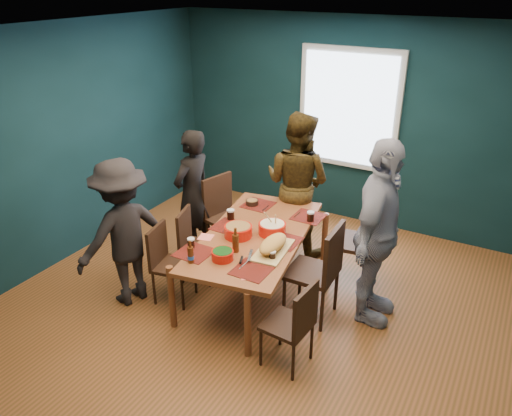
# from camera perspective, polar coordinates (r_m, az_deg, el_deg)

# --- Properties ---
(room) EXTENTS (5.01, 5.01, 2.71)m
(room) POSITION_cam_1_polar(r_m,az_deg,el_deg) (4.80, 1.40, 3.59)
(room) COLOR #99512C
(room) RESTS_ON ground
(dining_table) EXTENTS (1.27, 2.05, 0.73)m
(dining_table) POSITION_cam_1_polar(r_m,az_deg,el_deg) (5.14, -0.07, -3.62)
(dining_table) COLOR brown
(dining_table) RESTS_ON floor
(chair_left_far) EXTENTS (0.54, 0.54, 0.98)m
(chair_left_far) POSITION_cam_1_polar(r_m,az_deg,el_deg) (5.98, -3.72, -0.25)
(chair_left_far) COLOR black
(chair_left_far) RESTS_ON floor
(chair_left_mid) EXTENTS (0.46, 0.46, 0.82)m
(chair_left_mid) POSITION_cam_1_polar(r_m,az_deg,el_deg) (5.56, -7.28, -3.60)
(chair_left_mid) COLOR black
(chair_left_mid) RESTS_ON floor
(chair_left_near) EXTENTS (0.44, 0.44, 0.83)m
(chair_left_near) POSITION_cam_1_polar(r_m,az_deg,el_deg) (5.25, -10.23, -5.61)
(chair_left_near) COLOR black
(chair_left_near) RESTS_ON floor
(chair_right_far) EXTENTS (0.52, 0.52, 1.02)m
(chair_right_far) POSITION_cam_1_polar(r_m,az_deg,el_deg) (5.48, 12.01, -3.05)
(chair_right_far) COLOR black
(chair_right_far) RESTS_ON floor
(chair_right_mid) EXTENTS (0.47, 0.47, 1.02)m
(chair_right_mid) POSITION_cam_1_polar(r_m,az_deg,el_deg) (4.85, 7.51, -6.60)
(chair_right_mid) COLOR black
(chair_right_mid) RESTS_ON floor
(chair_right_near) EXTENTS (0.41, 0.41, 0.84)m
(chair_right_near) POSITION_cam_1_polar(r_m,az_deg,el_deg) (4.33, 4.54, -12.69)
(chair_right_near) COLOR black
(chair_right_near) RESTS_ON floor
(person_far_left) EXTENTS (0.42, 0.60, 1.57)m
(person_far_left) POSITION_cam_1_polar(r_m,az_deg,el_deg) (5.90, -7.24, 1.52)
(person_far_left) COLOR black
(person_far_left) RESTS_ON floor
(person_back) EXTENTS (0.90, 0.73, 1.74)m
(person_back) POSITION_cam_1_polar(r_m,az_deg,el_deg) (5.98, 4.73, 2.85)
(person_back) COLOR black
(person_back) RESTS_ON floor
(person_right) EXTENTS (0.50, 1.11, 1.86)m
(person_right) POSITION_cam_1_polar(r_m,az_deg,el_deg) (4.81, 13.70, -2.92)
(person_right) COLOR white
(person_right) RESTS_ON floor
(person_near_left) EXTENTS (0.86, 1.14, 1.56)m
(person_near_left) POSITION_cam_1_polar(r_m,az_deg,el_deg) (5.18, -14.93, -2.78)
(person_near_left) COLOR black
(person_near_left) RESTS_ON floor
(bowl_salad) EXTENTS (0.28, 0.28, 0.12)m
(bowl_salad) POSITION_cam_1_polar(r_m,az_deg,el_deg) (5.03, -2.05, -2.60)
(bowl_salad) COLOR red
(bowl_salad) RESTS_ON dining_table
(bowl_dumpling) EXTENTS (0.28, 0.28, 0.26)m
(bowl_dumpling) POSITION_cam_1_polar(r_m,az_deg,el_deg) (5.08, 1.86, -2.30)
(bowl_dumpling) COLOR red
(bowl_dumpling) RESTS_ON dining_table
(bowl_herbs) EXTENTS (0.21, 0.21, 0.09)m
(bowl_herbs) POSITION_cam_1_polar(r_m,az_deg,el_deg) (4.66, -3.84, -5.33)
(bowl_herbs) COLOR red
(bowl_herbs) RESTS_ON dining_table
(cutting_board) EXTENTS (0.35, 0.67, 0.15)m
(cutting_board) POSITION_cam_1_polar(r_m,az_deg,el_deg) (4.76, 1.93, -4.28)
(cutting_board) COLOR tan
(cutting_board) RESTS_ON dining_table
(small_bowl) EXTENTS (0.15, 0.15, 0.06)m
(small_bowl) POSITION_cam_1_polar(r_m,az_deg,el_deg) (5.72, -0.46, 0.67)
(small_bowl) COLOR black
(small_bowl) RESTS_ON dining_table
(beer_bottle_a) EXTENTS (0.06, 0.06, 0.22)m
(beer_bottle_a) POSITION_cam_1_polar(r_m,az_deg,el_deg) (4.62, -7.47, -5.32)
(beer_bottle_a) COLOR #46200C
(beer_bottle_a) RESTS_ON dining_table
(beer_bottle_b) EXTENTS (0.06, 0.06, 0.25)m
(beer_bottle_b) POSITION_cam_1_polar(r_m,az_deg,el_deg) (4.75, -2.35, -3.96)
(beer_bottle_b) COLOR #46200C
(beer_bottle_b) RESTS_ON dining_table
(cola_glass_a) EXTENTS (0.07, 0.07, 0.10)m
(cola_glass_a) POSITION_cam_1_polar(r_m,az_deg,el_deg) (4.87, -7.43, -3.94)
(cola_glass_a) COLOR black
(cola_glass_a) RESTS_ON dining_table
(cola_glass_b) EXTENTS (0.06, 0.06, 0.09)m
(cola_glass_b) POSITION_cam_1_polar(r_m,az_deg,el_deg) (4.64, 1.90, -5.40)
(cola_glass_b) COLOR black
(cola_glass_b) RESTS_ON dining_table
(cola_glass_c) EXTENTS (0.08, 0.08, 0.11)m
(cola_glass_c) POSITION_cam_1_polar(r_m,az_deg,el_deg) (5.36, 6.26, -0.92)
(cola_glass_c) COLOR black
(cola_glass_c) RESTS_ON dining_table
(cola_glass_d) EXTENTS (0.08, 0.08, 0.11)m
(cola_glass_d) POSITION_cam_1_polar(r_m,az_deg,el_deg) (5.38, -2.91, -0.70)
(cola_glass_d) COLOR black
(cola_glass_d) RESTS_ON dining_table
(napkin_a) EXTENTS (0.15, 0.15, 0.00)m
(napkin_a) POSITION_cam_1_polar(r_m,az_deg,el_deg) (4.95, 3.89, -3.99)
(napkin_a) COLOR #FE7B6B
(napkin_a) RESTS_ON dining_table
(napkin_b) EXTENTS (0.17, 0.17, 0.00)m
(napkin_b) POSITION_cam_1_polar(r_m,az_deg,el_deg) (5.06, -5.75, -3.33)
(napkin_b) COLOR #FE7B6B
(napkin_b) RESTS_ON dining_table
(napkin_c) EXTENTS (0.17, 0.17, 0.00)m
(napkin_c) POSITION_cam_1_polar(r_m,az_deg,el_deg) (4.43, -0.99, -7.77)
(napkin_c) COLOR #FE7B6B
(napkin_c) RESTS_ON dining_table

